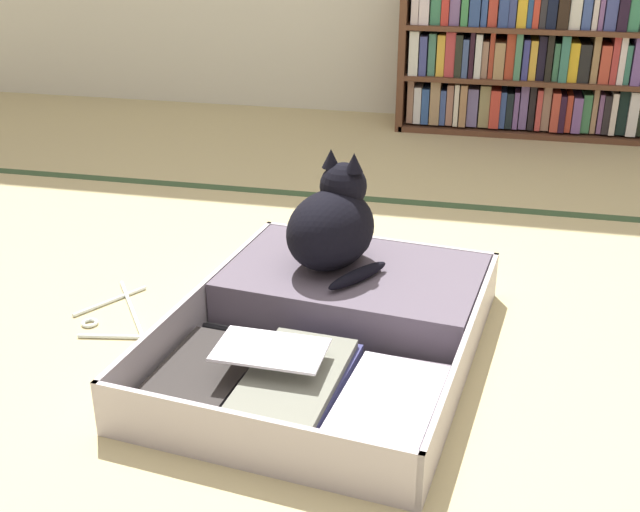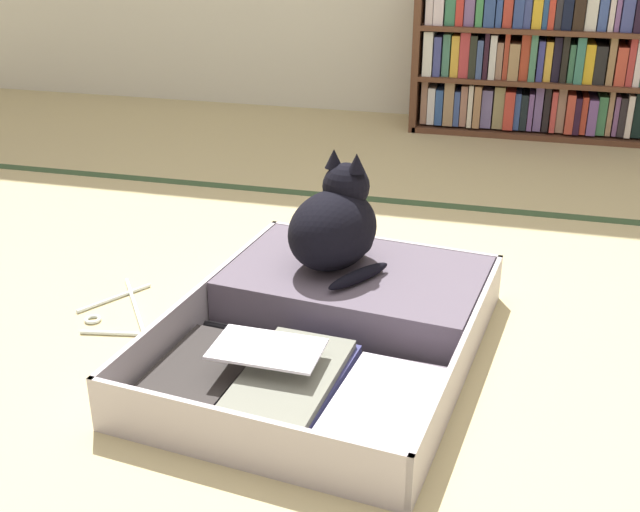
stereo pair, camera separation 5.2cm
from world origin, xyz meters
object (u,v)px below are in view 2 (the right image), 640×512
Objects in this scene: clothes_hanger at (122,315)px; bookshelf at (549,55)px; black_cat at (337,225)px; open_suitcase at (339,321)px.

bookshelf is at bearing 63.31° from clothes_hanger.
black_cat is (-0.49, -1.81, -0.11)m from bookshelf.
bookshelf reaches higher than open_suitcase.
black_cat is at bearing -105.31° from bookshelf.
open_suitcase is at bearing -102.92° from bookshelf.
black_cat is at bearing 19.58° from clothes_hanger.
bookshelf is 1.88m from black_cat.
open_suitcase is at bearing 2.40° from clothes_hanger.
bookshelf is at bearing 74.69° from black_cat.
clothes_hanger is at bearing -160.42° from black_cat.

